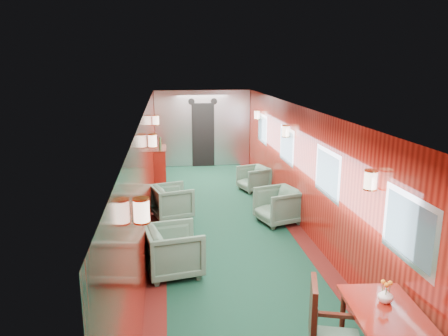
% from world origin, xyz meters
% --- Properties ---
extents(room, '(12.00, 12.10, 2.40)m').
position_xyz_m(room, '(0.00, 0.00, 1.63)').
color(room, '#0E3322').
rests_on(room, ground).
extents(bulkhead, '(2.98, 0.17, 2.39)m').
position_xyz_m(bulkhead, '(0.00, 5.91, 1.18)').
color(bulkhead, silver).
rests_on(bulkhead, ground).
extents(windows_right, '(0.02, 8.60, 0.80)m').
position_xyz_m(windows_right, '(1.49, 0.25, 1.45)').
color(windows_right, silver).
rests_on(windows_right, ground).
extents(wall_sconces, '(2.97, 7.97, 0.25)m').
position_xyz_m(wall_sconces, '(0.00, 0.57, 1.79)').
color(wall_sconces, '#F8DFC1').
rests_on(wall_sconces, ground).
extents(dining_table, '(0.79, 1.07, 0.76)m').
position_xyz_m(dining_table, '(1.06, -3.91, 0.64)').
color(dining_table, maroon).
rests_on(dining_table, ground).
extents(side_chair, '(0.63, 0.64, 1.15)m').
position_xyz_m(side_chair, '(0.39, -4.02, 0.62)').
color(side_chair, '#1A3E31').
rests_on(side_chair, ground).
extents(credenza, '(0.33, 1.06, 1.22)m').
position_xyz_m(credenza, '(-1.34, 4.20, 0.48)').
color(credenza, maroon).
rests_on(credenza, ground).
extents(flower_vase, '(0.17, 0.17, 0.16)m').
position_xyz_m(flower_vase, '(1.12, -3.81, 0.85)').
color(flower_vase, white).
rests_on(flower_vase, dining_table).
extents(armchair_left_near, '(0.98, 0.96, 0.77)m').
position_xyz_m(armchair_left_near, '(-1.07, -1.37, 0.39)').
color(armchair_left_near, '#1A3E31').
rests_on(armchair_left_near, ground).
extents(armchair_left_far, '(0.96, 0.95, 0.71)m').
position_xyz_m(armchair_left_far, '(-1.06, 1.19, 0.36)').
color(armchair_left_far, '#1A3E31').
rests_on(armchair_left_far, ground).
extents(armchair_right_near, '(0.99, 0.98, 0.73)m').
position_xyz_m(armchair_right_near, '(1.09, 0.60, 0.36)').
color(armchair_right_near, '#1A3E31').
rests_on(armchair_right_near, ground).
extents(armchair_right_far, '(0.87, 0.86, 0.63)m').
position_xyz_m(armchair_right_far, '(1.05, 2.96, 0.32)').
color(armchair_right_far, '#1A3E31').
rests_on(armchair_right_far, ground).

